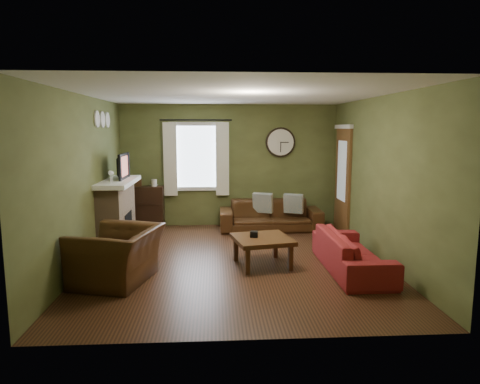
{
  "coord_description": "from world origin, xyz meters",
  "views": [
    {
      "loc": [
        -0.32,
        -6.59,
        2.09
      ],
      "look_at": [
        0.1,
        0.4,
        1.05
      ],
      "focal_mm": 32.0,
      "sensor_mm": 36.0,
      "label": 1
    }
  ],
  "objects": [
    {
      "name": "medallion_right",
      "position": [
        -2.28,
        1.5,
        2.25
      ],
      "size": [
        0.28,
        0.28,
        0.03
      ],
      "primitive_type": "cylinder",
      "color": "white",
      "rests_on": "wall_left"
    },
    {
      "name": "floor",
      "position": [
        0.0,
        0.0,
        0.0
      ],
      "size": [
        4.6,
        5.2,
        0.0
      ],
      "primitive_type": "cube",
      "color": "#3F2416",
      "rests_on": "ground"
    },
    {
      "name": "wall_left",
      "position": [
        -2.3,
        0.0,
        1.3
      ],
      "size": [
        0.0,
        5.2,
        2.6
      ],
      "primitive_type": "cube",
      "color": "#545D2F",
      "rests_on": "ground"
    },
    {
      "name": "tv",
      "position": [
        -2.05,
        1.3,
        1.35
      ],
      "size": [
        0.08,
        0.6,
        0.35
      ],
      "primitive_type": "imported",
      "rotation": [
        0.0,
        0.0,
        1.57
      ],
      "color": "black",
      "rests_on": "mantel"
    },
    {
      "name": "wall_back",
      "position": [
        0.0,
        2.6,
        1.3
      ],
      "size": [
        4.6,
        0.0,
        2.6
      ],
      "primitive_type": "cube",
      "color": "#545D2F",
      "rests_on": "ground"
    },
    {
      "name": "curtain_rod",
      "position": [
        -0.7,
        2.48,
        2.27
      ],
      "size": [
        0.03,
        0.03,
        1.5
      ],
      "primitive_type": "cylinder",
      "color": "black",
      "rests_on": "wall_back"
    },
    {
      "name": "coffee_table",
      "position": [
        0.4,
        -0.26,
        0.22
      ],
      "size": [
        0.98,
        0.98,
        0.44
      ],
      "primitive_type": null,
      "rotation": [
        0.0,
        0.0,
        0.21
      ],
      "color": "#452914",
      "rests_on": "floor"
    },
    {
      "name": "wall_right",
      "position": [
        2.3,
        0.0,
        1.3
      ],
      "size": [
        0.0,
        5.2,
        2.6
      ],
      "primitive_type": "cube",
      "color": "#545D2F",
      "rests_on": "ground"
    },
    {
      "name": "curtain_right",
      "position": [
        -0.15,
        2.48,
        1.45
      ],
      "size": [
        0.28,
        0.04,
        1.55
      ],
      "primitive_type": "cube",
      "color": "white",
      "rests_on": "wall_back"
    },
    {
      "name": "mantel",
      "position": [
        -2.07,
        1.15,
        1.14
      ],
      "size": [
        0.58,
        1.6,
        0.08
      ],
      "primitive_type": "cube",
      "color": "white",
      "rests_on": "fireplace"
    },
    {
      "name": "sofa_red",
      "position": [
        1.7,
        -0.57,
        0.28
      ],
      "size": [
        0.75,
        1.91,
        0.56
      ],
      "primitive_type": "imported",
      "rotation": [
        0.0,
        0.0,
        1.57
      ],
      "color": "maroon",
      "rests_on": "floor"
    },
    {
      "name": "pillow_left",
      "position": [
        0.69,
        2.19,
        0.55
      ],
      "size": [
        0.43,
        0.27,
        0.41
      ],
      "primitive_type": "cube",
      "rotation": [
        0.0,
        0.0,
        -0.38
      ],
      "color": "gray",
      "rests_on": "sofa_brown"
    },
    {
      "name": "bookshelf",
      "position": [
        -1.78,
        2.42,
        0.44
      ],
      "size": [
        0.75,
        0.32,
        0.89
      ],
      "primitive_type": null,
      "color": "black",
      "rests_on": "floor"
    },
    {
      "name": "firebox",
      "position": [
        -1.91,
        1.15,
        0.3
      ],
      "size": [
        0.04,
        0.6,
        0.55
      ],
      "primitive_type": "cube",
      "color": "black",
      "rests_on": "fireplace"
    },
    {
      "name": "armchair",
      "position": [
        -1.65,
        -0.85,
        0.37
      ],
      "size": [
        1.25,
        1.36,
        0.74
      ],
      "primitive_type": "imported",
      "rotation": [
        0.0,
        0.0,
        -1.82
      ],
      "color": "#3B2210",
      "rests_on": "floor"
    },
    {
      "name": "tissue_box",
      "position": [
        0.28,
        -0.23,
        0.4
      ],
      "size": [
        0.13,
        0.13,
        0.09
      ],
      "primitive_type": "cube",
      "rotation": [
        0.0,
        0.0,
        -0.17
      ],
      "color": "black",
      "rests_on": "coffee_table"
    },
    {
      "name": "medallion_left",
      "position": [
        -2.28,
        0.8,
        2.25
      ],
      "size": [
        0.28,
        0.28,
        0.03
      ],
      "primitive_type": "cylinder",
      "color": "white",
      "rests_on": "wall_left"
    },
    {
      "name": "medallion_mid",
      "position": [
        -2.28,
        1.15,
        2.25
      ],
      "size": [
        0.28,
        0.28,
        0.03
      ],
      "primitive_type": "cylinder",
      "color": "white",
      "rests_on": "wall_left"
    },
    {
      "name": "ceiling",
      "position": [
        0.0,
        0.0,
        2.6
      ],
      "size": [
        4.6,
        5.2,
        0.0
      ],
      "primitive_type": "cube",
      "color": "white",
      "rests_on": "ground"
    },
    {
      "name": "fireplace",
      "position": [
        -2.1,
        1.15,
        0.55
      ],
      "size": [
        0.4,
        1.4,
        1.1
      ],
      "primitive_type": "cube",
      "color": "#9D8464",
      "rests_on": "floor"
    },
    {
      "name": "book",
      "position": [
        -1.71,
        2.58,
        0.96
      ],
      "size": [
        0.23,
        0.25,
        0.02
      ],
      "primitive_type": "imported",
      "rotation": [
        0.0,
        0.0,
        0.55
      ],
      "color": "#452914",
      "rests_on": "bookshelf"
    },
    {
      "name": "tv_screen",
      "position": [
        -1.97,
        1.3,
        1.41
      ],
      "size": [
        0.02,
        0.62,
        0.36
      ],
      "primitive_type": "cube",
      "color": "#994C3F",
      "rests_on": "mantel"
    },
    {
      "name": "sofa_brown",
      "position": [
        0.84,
        2.1,
        0.31
      ],
      "size": [
        2.1,
        0.82,
        0.61
      ],
      "primitive_type": "imported",
      "color": "#3B2210",
      "rests_on": "floor"
    },
    {
      "name": "window_pane",
      "position": [
        -0.7,
        2.58,
        1.5
      ],
      "size": [
        1.0,
        0.02,
        1.3
      ],
      "primitive_type": null,
      "color": "silver",
      "rests_on": "wall_back"
    },
    {
      "name": "wall_front",
      "position": [
        0.0,
        -2.6,
        1.3
      ],
      "size": [
        4.6,
        0.0,
        2.6
      ],
      "primitive_type": "cube",
      "color": "#545D2F",
      "rests_on": "ground"
    },
    {
      "name": "wall_clock",
      "position": [
        1.1,
        2.55,
        1.8
      ],
      "size": [
        0.64,
        0.06,
        0.64
      ],
      "primitive_type": null,
      "color": "white",
      "rests_on": "wall_back"
    },
    {
      "name": "door",
      "position": [
        2.27,
        1.85,
        1.05
      ],
      "size": [
        0.05,
        0.9,
        2.1
      ],
      "primitive_type": "cube",
      "color": "brown",
      "rests_on": "floor"
    },
    {
      "name": "pillow_right",
      "position": [
        1.31,
        2.07,
        0.55
      ],
      "size": [
        0.41,
        0.27,
        0.4
      ],
      "primitive_type": "cube",
      "rotation": [
        0.0,
        0.0,
        -0.41
      ],
      "color": "gray",
      "rests_on": "sofa_brown"
    },
    {
      "name": "wine_glass_a",
      "position": [
        -2.05,
        0.59,
        1.29
      ],
      "size": [
        0.08,
        0.08,
        0.22
      ],
      "primitive_type": null,
      "color": "white",
      "rests_on": "mantel"
    },
    {
      "name": "curtain_left",
      "position": [
        -1.25,
        2.48,
        1.45
      ],
      "size": [
        0.28,
        0.04,
        1.55
      ],
      "primitive_type": "cube",
      "color": "white",
      "rests_on": "wall_back"
    },
    {
      "name": "wine_glass_b",
      "position": [
        -2.05,
        0.69,
        1.28
      ],
      "size": [
        0.07,
        0.07,
        0.2
      ],
      "primitive_type": null,
      "color": "white",
      "rests_on": "mantel"
    }
  ]
}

